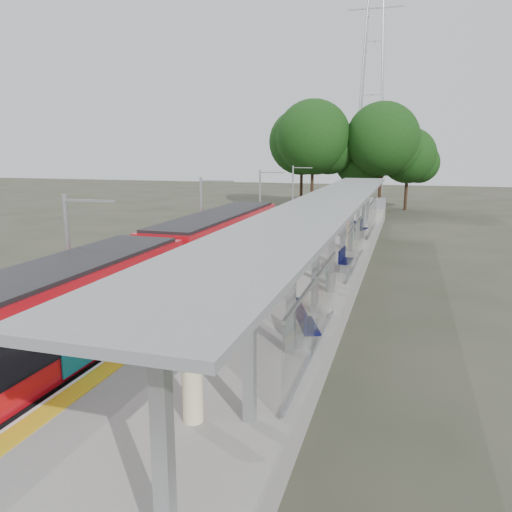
# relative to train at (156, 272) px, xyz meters

# --- Properties ---
(ground) EXTENTS (200.00, 200.00, 0.00)m
(ground) POSITION_rel_train_xyz_m (4.50, -10.00, -2.05)
(ground) COLOR #474438
(ground) RESTS_ON ground
(trackbed) EXTENTS (3.00, 70.00, 0.24)m
(trackbed) POSITION_rel_train_xyz_m (-0.00, 10.00, -1.93)
(trackbed) COLOR #59544C
(trackbed) RESTS_ON ground
(platform) EXTENTS (6.00, 50.00, 1.00)m
(platform) POSITION_rel_train_xyz_m (4.50, 10.00, -1.55)
(platform) COLOR gray
(platform) RESTS_ON ground
(tactile_strip) EXTENTS (0.60, 50.00, 0.02)m
(tactile_strip) POSITION_rel_train_xyz_m (1.95, 10.00, -1.04)
(tactile_strip) COLOR yellow
(tactile_strip) RESTS_ON platform
(end_fence) EXTENTS (6.00, 0.10, 1.20)m
(end_fence) POSITION_rel_train_xyz_m (4.50, 34.95, -0.45)
(end_fence) COLOR #9EA0A5
(end_fence) RESTS_ON platform
(train) EXTENTS (2.74, 27.60, 3.62)m
(train) POSITION_rel_train_xyz_m (0.00, 0.00, 0.00)
(train) COLOR black
(train) RESTS_ON ground
(canopy) EXTENTS (3.27, 38.00, 3.66)m
(canopy) POSITION_rel_train_xyz_m (6.11, 6.19, 2.15)
(canopy) COLOR #9EA0A5
(canopy) RESTS_ON platform
(pylon) EXTENTS (8.00, 4.00, 38.00)m
(pylon) POSITION_rel_train_xyz_m (3.50, 63.00, 16.95)
(pylon) COLOR #9EA0A5
(pylon) RESTS_ON ground
(tree_cluster) EXTENTS (19.87, 11.96, 12.69)m
(tree_cluster) POSITION_rel_train_xyz_m (2.06, 42.40, 5.71)
(tree_cluster) COLOR #382316
(tree_cluster) RESTS_ON ground
(catenary_masts) EXTENTS (2.08, 48.16, 5.40)m
(catenary_masts) POSITION_rel_train_xyz_m (-1.72, 9.00, 0.86)
(catenary_masts) COLOR #9EA0A5
(catenary_masts) RESTS_ON ground
(bench_near) EXTENTS (1.09, 1.75, 1.15)m
(bench_near) POSITION_rel_train_xyz_m (6.72, -2.95, -0.45)
(bench_near) COLOR #0D0F44
(bench_near) RESTS_ON platform
(bench_mid) EXTENTS (0.59, 1.65, 1.11)m
(bench_mid) POSITION_rel_train_xyz_m (6.73, 6.95, -0.47)
(bench_mid) COLOR #0D0F44
(bench_mid) RESTS_ON platform
(bench_far) EXTENTS (0.97, 1.76, 1.16)m
(bench_far) POSITION_rel_train_xyz_m (6.47, 17.50, -0.44)
(bench_far) COLOR #0D0F44
(bench_far) RESTS_ON platform
(info_pillar_near) EXTENTS (0.45, 0.45, 2.02)m
(info_pillar_near) POSITION_rel_train_xyz_m (5.30, -8.38, -0.18)
(info_pillar_near) COLOR beige
(info_pillar_near) RESTS_ON platform
(info_pillar_far) EXTENTS (0.42, 0.42, 1.87)m
(info_pillar_far) POSITION_rel_train_xyz_m (6.37, 12.74, -0.24)
(info_pillar_far) COLOR beige
(info_pillar_far) RESTS_ON platform
(litter_bin) EXTENTS (0.52, 0.52, 0.87)m
(litter_bin) POSITION_rel_train_xyz_m (6.66, 2.87, -0.62)
(litter_bin) COLOR #9EA0A5
(litter_bin) RESTS_ON platform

